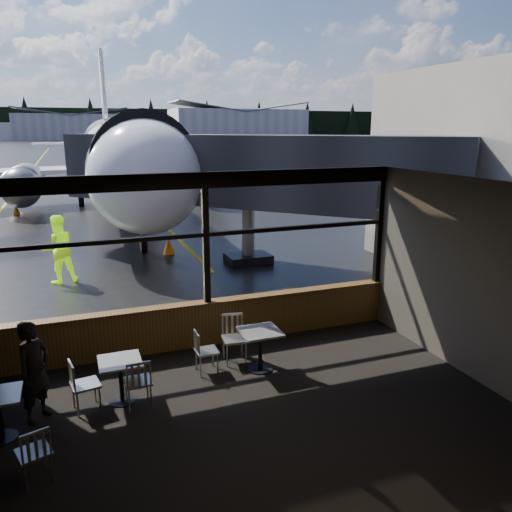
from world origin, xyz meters
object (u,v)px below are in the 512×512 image
airliner (115,111)px  chair_left_s (34,453)px  chair_near_n (235,339)px  cafe_table_mid (121,381)px  cone_wing (16,210)px  cone_nose (169,246)px  chair_mid_w (86,385)px  chair_near_w (207,352)px  jet_bridge (271,194)px  cafe_table_left (0,417)px  ground_crew (58,249)px  passenger (34,372)px  cafe_table_near (260,350)px  chair_mid_s (138,382)px

airliner → chair_left_s: airliner is taller
chair_near_n → cafe_table_mid: bearing=24.2°
airliner → cone_wing: airliner is taller
airliner → cone_nose: bearing=-86.1°
cafe_table_mid → cone_nose: bearing=74.8°
chair_mid_w → airliner: bearing=162.7°
cafe_table_mid → chair_near_w: bearing=17.5°
jet_bridge → cafe_table_left: bearing=-133.5°
jet_bridge → ground_crew: 6.58m
passenger → chair_near_w: bearing=-40.0°
cafe_table_mid → cafe_table_near: bearing=5.4°
cafe_table_near → chair_mid_s: (-2.25, -0.49, 0.04)m
cafe_table_left → chair_mid_s: (1.95, 0.18, 0.08)m
chair_near_n → cone_nose: chair_near_n is taller
airliner → cone_wing: size_ratio=66.29×
cafe_table_mid → ground_crew: size_ratio=0.37×
chair_near_w → chair_left_s: bearing=-53.9°
chair_near_w → passenger: 2.86m
chair_left_s → cone_nose: (3.78, 11.02, -0.12)m
chair_near_w → chair_near_n: (0.60, 0.21, 0.05)m
airliner → cafe_table_mid: airliner is taller
chair_left_s → ground_crew: (0.24, 8.79, 0.58)m
cafe_table_mid → passenger: 1.31m
airliner → cafe_table_left: size_ratio=48.50×
chair_mid_w → ground_crew: bearing=173.2°
cafe_table_near → chair_mid_w: chair_mid_w is taller
cafe_table_near → cone_wing: size_ratio=1.51×
chair_mid_w → cone_nose: 10.03m
airliner → chair_mid_w: 22.11m
chair_mid_s → cone_wing: (-3.41, 20.62, -0.17)m
chair_near_w → ground_crew: size_ratio=0.42×
cafe_table_mid → cafe_table_left: 1.77m
cafe_table_mid → ground_crew: bearing=97.6°
jet_bridge → cafe_table_mid: jet_bridge is taller
jet_bridge → cone_wing: jet_bridge is taller
chair_near_w → chair_near_n: chair_near_n is taller
passenger → chair_near_n: bearing=-38.5°
cone_nose → ground_crew: bearing=-147.9°
chair_mid_w → ground_crew: 7.34m
chair_near_w → cafe_table_left: bearing=-74.5°
chair_left_s → chair_mid_w: bearing=47.7°
chair_mid_s → cone_wing: bearing=97.7°
chair_mid_w → cone_nose: (3.11, 9.53, -0.15)m
airliner → cafe_table_near: size_ratio=43.80×
cafe_table_left → chair_mid_s: bearing=5.4°
jet_bridge → chair_near_w: bearing=-120.6°
chair_mid_s → chair_left_s: bearing=-139.7°
jet_bridge → chair_near_w: (-3.94, -6.67, -1.85)m
chair_mid_w → cafe_table_left: bearing=-82.6°
airliner → ground_crew: (-3.13, -14.12, -4.18)m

